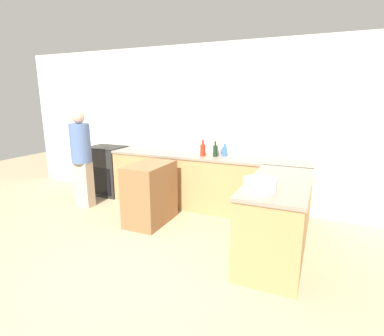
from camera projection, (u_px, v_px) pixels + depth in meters
ground_plane at (137, 269)px, 3.29m from camera, size 14.00×14.00×0.00m
wall_back at (213, 127)px, 5.09m from camera, size 8.00×0.06×2.70m
counter_back at (205, 182)px, 5.01m from camera, size 3.35×0.61×0.91m
counter_peninsula at (277, 218)px, 3.52m from camera, size 0.69×1.62×0.91m
range_oven at (107, 170)px, 5.81m from camera, size 0.73×0.59×0.93m
island_table at (150, 193)px, 4.45m from camera, size 0.50×0.82×0.90m
mixing_bowl at (260, 185)px, 3.03m from camera, size 0.34×0.34×0.13m
hot_sauce_bottle at (203, 150)px, 4.84m from camera, size 0.09×0.09×0.26m
wine_bottle_dark at (215, 150)px, 4.79m from camera, size 0.07×0.07×0.25m
vinegar_bottle_clear at (219, 149)px, 4.95m from camera, size 0.07×0.07×0.26m
water_bottle_blue at (225, 151)px, 4.83m from camera, size 0.08×0.08×0.21m
person_by_range at (82, 156)px, 5.01m from camera, size 0.33×0.33×1.63m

